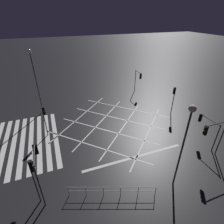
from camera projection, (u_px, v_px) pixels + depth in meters
name	position (u px, v px, depth m)	size (l,w,h in m)	color
ground_plane	(112.00, 124.00, 22.98)	(200.00, 200.00, 0.00)	black
road_markings	(50.00, 138.00, 20.33)	(16.25, 22.79, 0.01)	silver
traffic_light_se_cross	(33.00, 173.00, 12.12)	(0.36, 0.39, 4.26)	#424244
traffic_light_nw_main	(138.00, 78.00, 30.38)	(2.13, 0.36, 3.97)	#424244
traffic_light_median_north	(174.00, 95.00, 23.86)	(0.36, 0.39, 4.07)	#424244
traffic_light_median_south	(44.00, 115.00, 19.62)	(0.36, 0.39, 3.78)	#424244
traffic_light_se_main	(37.00, 163.00, 12.86)	(2.62, 0.36, 4.21)	#424244
traffic_light_ne_cross	(213.00, 132.00, 16.18)	(0.36, 2.78, 4.18)	#424244
traffic_light_ne_main	(207.00, 124.00, 18.60)	(2.72, 0.36, 3.27)	#424244
street_lamp_west	(186.00, 132.00, 12.27)	(0.52, 0.52, 7.59)	#424244
street_lamp_far	(34.00, 73.00, 22.78)	(0.47, 0.47, 8.87)	#424244
pedestrian_railing	(112.00, 190.00, 13.66)	(2.44, 6.47, 1.05)	#B7B7BC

